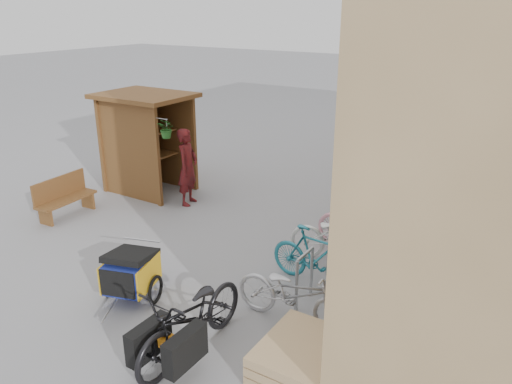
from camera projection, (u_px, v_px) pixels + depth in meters
The scene contains 17 objects.
ground at pixel (188, 264), 8.86m from camera, with size 80.00×80.00×0.00m, color gray.
kiosk at pixel (144, 129), 11.91m from camera, with size 2.49×1.65×2.40m.
bike_rack at pixel (362, 219), 9.45m from camera, with size 0.05×5.35×0.86m.
pallet_stack at pixel (303, 358), 6.19m from camera, with size 1.00×1.20×0.40m.
bench at pixel (64, 196), 10.78m from camera, with size 0.50×1.40×0.88m.
shopping_carts at pixel (451, 163), 12.52m from camera, with size 0.59×2.33×1.05m.
child_trailer at pixel (131, 271), 7.69m from camera, with size 0.95×1.47×0.85m.
cargo_bike at pixel (191, 320), 6.41m from camera, with size 0.74×2.05×1.07m.
person_kiosk at pixel (188, 167), 11.30m from camera, with size 0.65×0.42×1.77m, color maroon.
bike_0 at pixel (294, 294), 7.07m from camera, with size 0.64×1.84×0.97m, color #ABABB0.
bike_1 at pixel (316, 257), 8.06m from camera, with size 0.47×1.65×0.99m, color teal.
bike_2 at pixel (342, 238), 8.76m from camera, with size 0.65×1.87×0.99m, color silver.
bike_3 at pixel (361, 228), 9.01m from camera, with size 0.51×1.80×1.08m, color pink.
bike_4 at pixel (375, 216), 9.82m from camera, with size 0.58×1.65×0.87m, color black.
bike_5 at pixel (381, 203), 10.16m from camera, with size 0.51×1.81×1.09m, color maroon.
bike_6 at pixel (385, 194), 10.88m from camera, with size 0.60×1.72×0.90m, color black.
bike_7 at pixel (397, 186), 11.10m from camera, with size 0.51×1.81×1.09m, color pink.
Camera 1 is at (5.19, -6.02, 4.32)m, focal length 35.00 mm.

